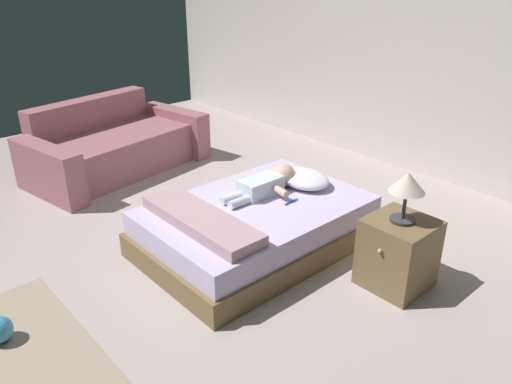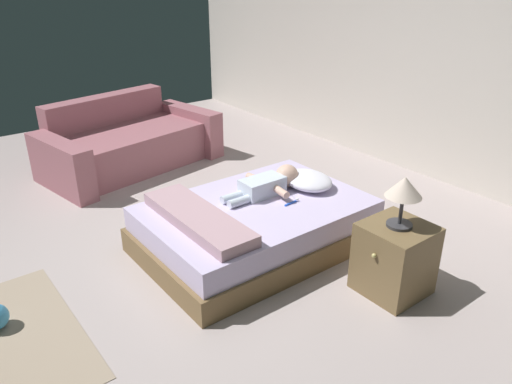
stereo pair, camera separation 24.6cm
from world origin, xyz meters
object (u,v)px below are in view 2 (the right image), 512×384
(bed, at_px, (256,226))
(couch, at_px, (126,143))
(baby, at_px, (270,183))
(toothbrush, at_px, (292,202))
(nightstand, at_px, (394,259))
(pillow, at_px, (308,180))
(lamp, at_px, (404,190))

(bed, distance_m, couch, 2.22)
(baby, relative_size, toothbrush, 4.91)
(toothbrush, distance_m, nightstand, 0.88)
(pillow, xyz_separation_m, lamp, (1.01, -0.15, 0.32))
(pillow, xyz_separation_m, nightstand, (1.01, -0.15, -0.18))
(pillow, distance_m, lamp, 1.07)
(couch, bearing_deg, pillow, 14.85)
(baby, relative_size, lamp, 2.04)
(couch, relative_size, nightstand, 3.98)
(pillow, distance_m, nightstand, 1.03)
(toothbrush, xyz_separation_m, lamp, (0.85, 0.15, 0.37))
(lamp, bearing_deg, pillow, 171.62)
(nightstand, bearing_deg, bed, -159.64)
(pillow, bearing_deg, couch, -165.15)
(baby, height_order, couch, couch)
(bed, height_order, nightstand, nightstand)
(pillow, height_order, baby, baby)
(bed, distance_m, pillow, 0.58)
(baby, xyz_separation_m, nightstand, (1.12, 0.16, -0.20))
(bed, height_order, pillow, pillow)
(toothbrush, bearing_deg, nightstand, 10.13)
(baby, bearing_deg, pillow, 70.16)
(couch, bearing_deg, nightstand, 7.79)
(couch, height_order, lamp, lamp)
(baby, distance_m, couch, 2.14)
(nightstand, bearing_deg, pillow, 171.62)
(lamp, bearing_deg, baby, -171.87)
(pillow, height_order, toothbrush, pillow)
(bed, relative_size, toothbrush, 12.07)
(bed, distance_m, lamp, 1.22)
(lamp, bearing_deg, couch, -172.21)
(bed, relative_size, pillow, 3.91)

